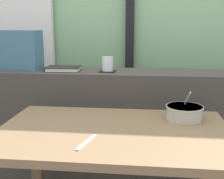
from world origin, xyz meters
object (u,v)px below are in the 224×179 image
at_px(soup_bowl, 184,113).
at_px(fork_utensil, 86,142).
at_px(closed_book, 63,69).
at_px(breakfast_table, 113,152).
at_px(juice_glass, 108,64).
at_px(throw_pillow, 17,50).
at_px(coaster_square, 108,71).

relative_size(soup_bowl, fork_utensil, 1.11).
bearing_deg(closed_book, fork_utensil, -68.53).
relative_size(breakfast_table, closed_book, 4.84).
bearing_deg(soup_bowl, juice_glass, 137.75).
bearing_deg(breakfast_table, soup_bowl, 28.56).
distance_m(throw_pillow, soup_bowl, 1.17).
height_order(soup_bowl, fork_utensil, soup_bowl).
bearing_deg(fork_utensil, juice_glass, 105.18).
height_order(closed_book, throw_pillow, throw_pillow).
relative_size(juice_glass, throw_pillow, 0.29).
xyz_separation_m(soup_bowl, fork_utensil, (-0.44, -0.36, -0.03)).
distance_m(soup_bowl, fork_utensil, 0.56).
distance_m(breakfast_table, coaster_square, 0.66).
height_order(juice_glass, closed_book, juice_glass).
bearing_deg(fork_utensil, soup_bowl, 53.98).
relative_size(closed_book, soup_bowl, 1.19).
distance_m(coaster_square, throw_pillow, 0.63).
relative_size(breakfast_table, coaster_square, 10.84).
distance_m(coaster_square, juice_glass, 0.05).
relative_size(closed_book, throw_pillow, 0.70).
xyz_separation_m(juice_glass, throw_pillow, (-0.61, 0.03, 0.08)).
distance_m(closed_book, soup_bowl, 0.85).
xyz_separation_m(throw_pillow, fork_utensil, (0.62, -0.79, -0.30)).
bearing_deg(coaster_square, breakfast_table, -80.25).
relative_size(throw_pillow, soup_bowl, 1.70).
height_order(juice_glass, throw_pillow, throw_pillow).
bearing_deg(breakfast_table, fork_utensil, -118.68).
xyz_separation_m(closed_book, soup_bowl, (0.74, -0.41, -0.15)).
xyz_separation_m(breakfast_table, juice_glass, (-0.10, 0.59, 0.33)).
xyz_separation_m(throw_pillow, soup_bowl, (1.05, -0.43, -0.27)).
relative_size(coaster_square, fork_utensil, 0.59).
bearing_deg(throw_pillow, soup_bowl, -22.21).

